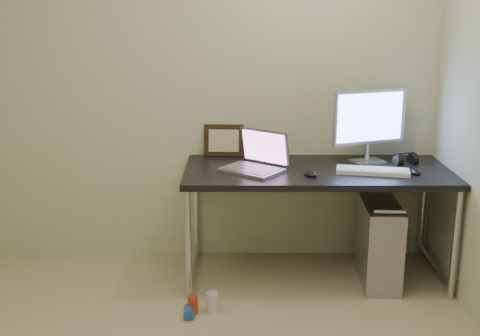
% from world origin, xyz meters
% --- Properties ---
extents(wall_back, '(3.50, 0.02, 2.50)m').
position_xyz_m(wall_back, '(0.00, 1.75, 1.25)').
color(wall_back, beige).
rests_on(wall_back, ground).
extents(desk, '(1.71, 0.75, 0.75)m').
position_xyz_m(desk, '(0.89, 1.38, 0.68)').
color(desk, black).
rests_on(desk, ground).
extents(tower_computer, '(0.25, 0.53, 0.57)m').
position_xyz_m(tower_computer, '(1.30, 1.29, 0.27)').
color(tower_computer, '#A7A7AC').
rests_on(tower_computer, ground).
extents(cable_a, '(0.01, 0.16, 0.69)m').
position_xyz_m(cable_a, '(1.25, 1.70, 0.40)').
color(cable_a, black).
rests_on(cable_a, ground).
extents(cable_b, '(0.02, 0.11, 0.71)m').
position_xyz_m(cable_b, '(1.34, 1.68, 0.38)').
color(cable_b, black).
rests_on(cable_b, ground).
extents(can_red, '(0.07, 0.07, 0.11)m').
position_xyz_m(can_red, '(0.11, 0.85, 0.05)').
color(can_red, '#B6381A').
rests_on(can_red, ground).
extents(can_white, '(0.08, 0.08, 0.13)m').
position_xyz_m(can_white, '(0.22, 0.86, 0.06)').
color(can_white, silver).
rests_on(can_white, ground).
extents(can_blue, '(0.07, 0.12, 0.06)m').
position_xyz_m(can_blue, '(0.09, 0.81, 0.03)').
color(can_blue, '#2058AD').
rests_on(can_blue, ground).
extents(laptop, '(0.47, 0.45, 0.25)m').
position_xyz_m(laptop, '(0.49, 1.35, 0.81)').
color(laptop, '#BABAC2').
rests_on(laptop, desk).
extents(monitor, '(0.51, 0.22, 0.49)m').
position_xyz_m(monitor, '(1.24, 1.54, 1.04)').
color(monitor, '#BABAC2').
rests_on(monitor, desk).
extents(keyboard, '(0.47, 0.23, 0.03)m').
position_xyz_m(keyboard, '(1.22, 1.27, 0.76)').
color(keyboard, white).
rests_on(keyboard, desk).
extents(mouse_right, '(0.06, 0.10, 0.03)m').
position_xyz_m(mouse_right, '(1.49, 1.25, 0.77)').
color(mouse_right, black).
rests_on(mouse_right, desk).
extents(mouse_left, '(0.11, 0.14, 0.04)m').
position_xyz_m(mouse_left, '(0.82, 1.21, 0.77)').
color(mouse_left, black).
rests_on(mouse_left, desk).
extents(headphones, '(0.17, 0.10, 0.10)m').
position_xyz_m(headphones, '(1.49, 1.50, 0.78)').
color(headphones, black).
rests_on(headphones, desk).
extents(picture_frame, '(0.28, 0.09, 0.22)m').
position_xyz_m(picture_frame, '(0.27, 1.73, 0.86)').
color(picture_frame, black).
rests_on(picture_frame, desk).
extents(webcam, '(0.04, 0.04, 0.12)m').
position_xyz_m(webcam, '(0.50, 1.64, 0.84)').
color(webcam, silver).
rests_on(webcam, desk).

